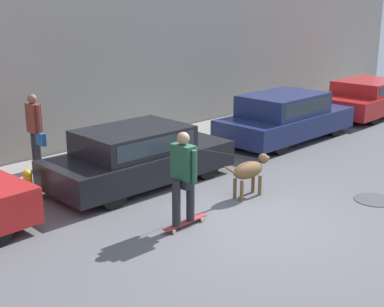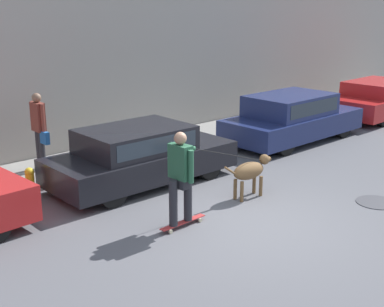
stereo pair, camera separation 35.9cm
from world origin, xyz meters
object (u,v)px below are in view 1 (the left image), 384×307
Objects in this scene: parked_car_2 at (285,118)px; dog at (249,170)px; skateboarder at (184,174)px; pedestrian_with_bag at (35,129)px; fire_hydrant at (28,184)px; parked_car_3 at (369,98)px; parked_car_1 at (138,157)px.

parked_car_2 is 3.49× the size of dog.
pedestrian_with_bag is (-0.37, 4.19, 0.12)m from skateboarder.
fire_hydrant is at bearing 54.50° from pedestrian_with_bag.
parked_car_2 is at bearing 163.92° from pedestrian_with_bag.
parked_car_3 reaches higher than fire_hydrant.
parked_car_1 is 2.34m from pedestrian_with_bag.
parked_car_2 is at bearing -5.77° from fire_hydrant.
dog is at bearing -153.28° from parked_car_2.
skateboarder is at bearing -67.38° from fire_hydrant.
parked_car_2 is 0.97× the size of parked_car_3.
parked_car_3 is 11.34m from pedestrian_with_bag.
pedestrian_with_bag reaches higher than parked_car_2.
pedestrian_with_bag is (-2.31, 4.02, 0.54)m from dog.
fire_hydrant is at bearing 175.13° from parked_car_3.
skateboarder is 4.39× the size of fire_hydrant.
parked_car_2 is at bearing 30.93° from dog.
fire_hydrant is (-7.29, 0.74, -0.30)m from parked_car_2.
parked_car_1 is at bearing 121.19° from dog.
pedestrian_with_bag reaches higher than dog.
parked_car_2 is at bearing 178.63° from parked_car_3.
skateboarder is (-6.04, -2.26, 0.32)m from parked_car_2.
dog is 0.44× the size of skateboarder.
skateboarder reaches higher than dog.
parked_car_1 is 5.17m from parked_car_2.
dog is at bearing -168.12° from parked_car_3.
parked_car_2 is 6.46m from skateboarder.
fire_hydrant is at bearing 142.47° from dog.
dog is (-4.10, -2.08, -0.10)m from parked_car_2.
skateboarder is at bearing -159.73° from parked_car_2.
parked_car_1 is 6.34× the size of fire_hydrant.
parked_car_3 is at bearing 10.60° from skateboarder.
pedestrian_with_bag is at bearing 168.82° from parked_car_3.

